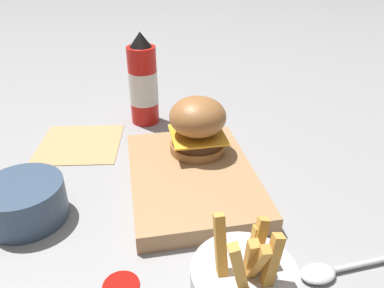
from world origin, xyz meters
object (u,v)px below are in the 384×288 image
Objects in this scene: burger at (198,125)px; spoon at (337,269)px; side_bowl at (24,201)px; ketchup_bottle at (143,83)px; serving_board at (192,177)px.

spoon is at bearing 23.23° from burger.
side_bowl reaches higher than spoon.
burger is 0.85× the size of side_bowl.
ketchup_bottle is 0.52m from spoon.
ketchup_bottle reaches higher than burger.
burger is at bearing 21.93° from ketchup_bottle.
ketchup_bottle is (-0.20, -0.08, 0.01)m from burger.
spoon is (0.28, 0.12, -0.07)m from burger.
side_bowl is (0.04, -0.26, 0.02)m from serving_board.
serving_board is 1.50× the size of spoon.
side_bowl is (0.30, -0.20, -0.06)m from ketchup_bottle.
serving_board is at bearing -60.40° from spoon.
side_bowl is 0.44m from spoon.
serving_board is 0.26m from side_bowl.
serving_board reaches higher than spoon.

